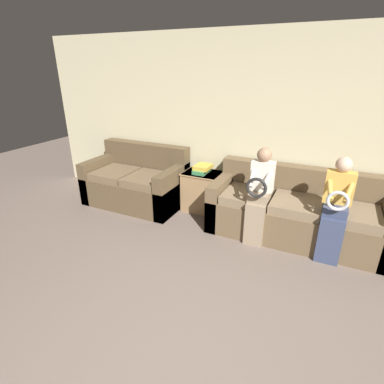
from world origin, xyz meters
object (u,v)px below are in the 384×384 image
couch_main (296,213)px  child_right_seated (336,206)px  book_stack (202,169)px  side_shelf (202,191)px  child_left_seated (259,192)px  couch_side (137,183)px

couch_main → child_right_seated: size_ratio=1.83×
couch_main → book_stack: size_ratio=7.23×
couch_main → book_stack: 1.46m
couch_main → side_shelf: couch_main is taller
side_shelf → book_stack: (-0.00, -0.00, 0.36)m
couch_main → book_stack: (-1.41, 0.18, 0.35)m
child_left_seated → book_stack: (-0.98, 0.52, -0.00)m
couch_main → couch_side: couch_side is taller
side_shelf → couch_side: bearing=-169.5°
couch_main → side_shelf: (-1.40, 0.18, -0.01)m
couch_main → couch_side: (-2.48, -0.02, 0.01)m
couch_side → child_left_seated: size_ratio=1.28×
child_left_seated → couch_main: bearing=39.0°
side_shelf → book_stack: 0.36m
child_right_seated → child_left_seated: bearing=-180.0°
couch_side → child_left_seated: (2.05, -0.32, 0.34)m
child_left_seated → side_shelf: 1.16m
couch_main → couch_side: bearing=-179.5°
couch_side → book_stack: 1.14m
child_left_seated → book_stack: child_left_seated is taller
child_left_seated → child_right_seated: size_ratio=1.00×
child_left_seated → child_right_seated: bearing=0.0°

